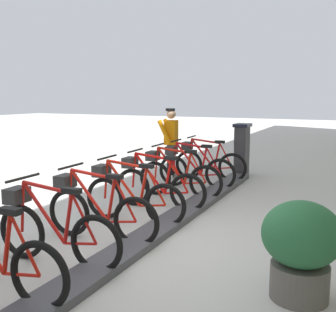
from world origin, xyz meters
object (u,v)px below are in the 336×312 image
(bike_docked_0, at_px, (207,162))
(worker_near_rack, at_px, (171,140))
(bike_docked_5, at_px, (96,210))
(bike_docked_6, at_px, (52,229))
(payment_kiosk, at_px, (242,149))
(bike_docked_4, at_px, (130,195))
(bike_docked_1, at_px, (193,168))
(planter_bush, at_px, (301,245))
(bike_docked_3, at_px, (156,184))
(bike_docked_2, at_px, (176,175))

(bike_docked_0, bearing_deg, worker_near_rack, 11.59)
(bike_docked_5, relative_size, bike_docked_6, 1.00)
(bike_docked_5, xyz_separation_m, worker_near_rack, (0.85, -4.21, 0.48))
(payment_kiosk, distance_m, bike_docked_4, 4.46)
(worker_near_rack, bearing_deg, bike_docked_1, 140.57)
(planter_bush, bearing_deg, bike_docked_3, -39.47)
(bike_docked_4, distance_m, bike_docked_6, 1.76)
(payment_kiosk, distance_m, planter_bush, 6.16)
(bike_docked_0, height_order, bike_docked_6, same)
(payment_kiosk, xyz_separation_m, bike_docked_5, (0.57, 5.30, -0.24))
(bike_docked_0, height_order, planter_bush, bike_docked_0)
(bike_docked_2, distance_m, bike_docked_5, 2.63)
(bike_docked_0, distance_m, bike_docked_5, 4.39)
(bike_docked_6, bearing_deg, bike_docked_0, -90.00)
(bike_docked_4, height_order, worker_near_rack, worker_near_rack)
(planter_bush, bearing_deg, bike_docked_5, -9.97)
(payment_kiosk, height_order, bike_docked_2, payment_kiosk)
(payment_kiosk, relative_size, bike_docked_0, 0.74)
(payment_kiosk, xyz_separation_m, worker_near_rack, (1.43, 1.08, 0.24))
(payment_kiosk, relative_size, bike_docked_2, 0.74)
(bike_docked_1, distance_m, bike_docked_5, 3.51)
(bike_docked_5, distance_m, planter_bush, 2.75)
(bike_docked_0, distance_m, bike_docked_4, 3.51)
(payment_kiosk, height_order, bike_docked_0, payment_kiosk)
(worker_near_rack, relative_size, planter_bush, 1.71)
(bike_docked_0, relative_size, bike_docked_5, 1.00)
(bike_docked_5, distance_m, bike_docked_6, 0.88)
(payment_kiosk, height_order, planter_bush, payment_kiosk)
(payment_kiosk, height_order, bike_docked_1, payment_kiosk)
(payment_kiosk, height_order, bike_docked_6, payment_kiosk)
(bike_docked_2, relative_size, bike_docked_5, 1.00)
(bike_docked_1, height_order, bike_docked_3, same)
(worker_near_rack, bearing_deg, bike_docked_6, 99.53)
(payment_kiosk, distance_m, worker_near_rack, 1.81)
(bike_docked_1, distance_m, bike_docked_3, 1.76)
(bike_docked_0, height_order, bike_docked_2, same)
(bike_docked_3, distance_m, bike_docked_4, 0.88)
(bike_docked_1, bearing_deg, bike_docked_0, -90.00)
(bike_docked_5, distance_m, worker_near_rack, 4.32)
(bike_docked_1, bearing_deg, bike_docked_4, 90.00)
(bike_docked_2, distance_m, bike_docked_6, 3.51)
(worker_near_rack, height_order, planter_bush, worker_near_rack)
(payment_kiosk, xyz_separation_m, bike_docked_4, (0.57, 4.42, -0.24))
(bike_docked_3, distance_m, worker_near_rack, 2.65)
(bike_docked_0, xyz_separation_m, worker_near_rack, (0.85, 0.18, 0.48))
(bike_docked_2, height_order, bike_docked_6, same)
(bike_docked_3, bearing_deg, worker_near_rack, -70.83)
(bike_docked_0, height_order, worker_near_rack, worker_near_rack)
(bike_docked_4, distance_m, planter_bush, 3.03)
(bike_docked_0, distance_m, bike_docked_3, 2.63)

